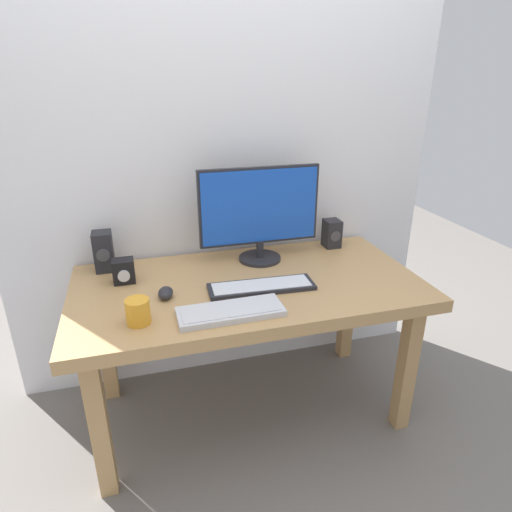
{
  "coord_description": "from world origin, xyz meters",
  "views": [
    {
      "loc": [
        -0.44,
        -1.68,
        1.56
      ],
      "look_at": [
        0.04,
        0.0,
        0.83
      ],
      "focal_mm": 30.67,
      "sensor_mm": 36.0,
      "label": 1
    }
  ],
  "objects_px": {
    "keyboard_primary": "(261,286)",
    "audio_controller": "(124,271)",
    "speaker_right": "(332,233)",
    "mouse": "(166,293)",
    "speaker_left": "(104,251)",
    "desk": "(248,298)",
    "coffee_mug": "(138,311)",
    "keyboard_secondary": "(231,311)",
    "monitor": "(259,212)"
  },
  "relations": [
    {
      "from": "monitor",
      "to": "coffee_mug",
      "type": "distance_m",
      "value": 0.78
    },
    {
      "from": "audio_controller",
      "to": "coffee_mug",
      "type": "height_order",
      "value": "audio_controller"
    },
    {
      "from": "desk",
      "to": "mouse",
      "type": "bearing_deg",
      "value": -172.24
    },
    {
      "from": "desk",
      "to": "speaker_left",
      "type": "height_order",
      "value": "speaker_left"
    },
    {
      "from": "keyboard_secondary",
      "to": "mouse",
      "type": "bearing_deg",
      "value": 137.69
    },
    {
      "from": "desk",
      "to": "keyboard_secondary",
      "type": "relative_size",
      "value": 3.74
    },
    {
      "from": "keyboard_secondary",
      "to": "desk",
      "type": "bearing_deg",
      "value": 61.69
    },
    {
      "from": "keyboard_primary",
      "to": "speaker_left",
      "type": "height_order",
      "value": "speaker_left"
    },
    {
      "from": "desk",
      "to": "mouse",
      "type": "height_order",
      "value": "mouse"
    },
    {
      "from": "speaker_left",
      "to": "monitor",
      "type": "bearing_deg",
      "value": -5.65
    },
    {
      "from": "speaker_left",
      "to": "coffee_mug",
      "type": "xyz_separation_m",
      "value": [
        0.13,
        -0.53,
        -0.05
      ]
    },
    {
      "from": "keyboard_primary",
      "to": "audio_controller",
      "type": "height_order",
      "value": "audio_controller"
    },
    {
      "from": "monitor",
      "to": "coffee_mug",
      "type": "height_order",
      "value": "monitor"
    },
    {
      "from": "mouse",
      "to": "coffee_mug",
      "type": "height_order",
      "value": "coffee_mug"
    },
    {
      "from": "mouse",
      "to": "speaker_right",
      "type": "relative_size",
      "value": 0.63
    },
    {
      "from": "keyboard_primary",
      "to": "mouse",
      "type": "relative_size",
      "value": 5.04
    },
    {
      "from": "mouse",
      "to": "speaker_left",
      "type": "relative_size",
      "value": 0.49
    },
    {
      "from": "speaker_right",
      "to": "keyboard_secondary",
      "type": "bearing_deg",
      "value": -140.65
    },
    {
      "from": "keyboard_primary",
      "to": "speaker_right",
      "type": "bearing_deg",
      "value": 36.98
    },
    {
      "from": "keyboard_primary",
      "to": "speaker_right",
      "type": "relative_size",
      "value": 3.16
    },
    {
      "from": "keyboard_secondary",
      "to": "speaker_right",
      "type": "relative_size",
      "value": 2.78
    },
    {
      "from": "audio_controller",
      "to": "keyboard_primary",
      "type": "bearing_deg",
      "value": -21.79
    },
    {
      "from": "keyboard_primary",
      "to": "audio_controller",
      "type": "bearing_deg",
      "value": 158.21
    },
    {
      "from": "coffee_mug",
      "to": "speaker_right",
      "type": "bearing_deg",
      "value": 27.15
    },
    {
      "from": "speaker_left",
      "to": "coffee_mug",
      "type": "relative_size",
      "value": 1.95
    },
    {
      "from": "audio_controller",
      "to": "desk",
      "type": "bearing_deg",
      "value": -15.6
    },
    {
      "from": "monitor",
      "to": "keyboard_primary",
      "type": "bearing_deg",
      "value": -104.62
    },
    {
      "from": "speaker_left",
      "to": "audio_controller",
      "type": "xyz_separation_m",
      "value": [
        0.08,
        -0.16,
        -0.04
      ]
    },
    {
      "from": "monitor",
      "to": "audio_controller",
      "type": "height_order",
      "value": "monitor"
    },
    {
      "from": "desk",
      "to": "audio_controller",
      "type": "bearing_deg",
      "value": 164.4
    },
    {
      "from": "coffee_mug",
      "to": "audio_controller",
      "type": "bearing_deg",
      "value": 97.5
    },
    {
      "from": "keyboard_secondary",
      "to": "mouse",
      "type": "distance_m",
      "value": 0.31
    },
    {
      "from": "monitor",
      "to": "speaker_right",
      "type": "bearing_deg",
      "value": 8.51
    },
    {
      "from": "desk",
      "to": "coffee_mug",
      "type": "xyz_separation_m",
      "value": [
        -0.48,
        -0.22,
        0.13
      ]
    },
    {
      "from": "keyboard_secondary",
      "to": "coffee_mug",
      "type": "bearing_deg",
      "value": 174.47
    },
    {
      "from": "speaker_left",
      "to": "speaker_right",
      "type": "bearing_deg",
      "value": -0.5
    },
    {
      "from": "keyboard_secondary",
      "to": "keyboard_primary",
      "type": "bearing_deg",
      "value": 45.29
    },
    {
      "from": "audio_controller",
      "to": "monitor",
      "type": "bearing_deg",
      "value": 7.72
    },
    {
      "from": "speaker_left",
      "to": "audio_controller",
      "type": "distance_m",
      "value": 0.18
    },
    {
      "from": "desk",
      "to": "keyboard_primary",
      "type": "distance_m",
      "value": 0.13
    },
    {
      "from": "mouse",
      "to": "speaker_right",
      "type": "bearing_deg",
      "value": 30.86
    },
    {
      "from": "keyboard_secondary",
      "to": "speaker_left",
      "type": "distance_m",
      "value": 0.74
    },
    {
      "from": "coffee_mug",
      "to": "mouse",
      "type": "bearing_deg",
      "value": 56.92
    },
    {
      "from": "mouse",
      "to": "speaker_left",
      "type": "xyz_separation_m",
      "value": [
        -0.25,
        0.36,
        0.07
      ]
    },
    {
      "from": "mouse",
      "to": "speaker_left",
      "type": "bearing_deg",
      "value": 134.46
    },
    {
      "from": "monitor",
      "to": "keyboard_secondary",
      "type": "distance_m",
      "value": 0.6
    },
    {
      "from": "monitor",
      "to": "mouse",
      "type": "relative_size",
      "value": 6.37
    },
    {
      "from": "speaker_left",
      "to": "audio_controller",
      "type": "height_order",
      "value": "speaker_left"
    },
    {
      "from": "monitor",
      "to": "keyboard_secondary",
      "type": "height_order",
      "value": "monitor"
    },
    {
      "from": "monitor",
      "to": "audio_controller",
      "type": "distance_m",
      "value": 0.68
    }
  ]
}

